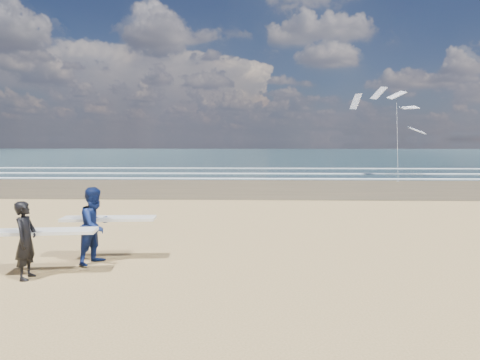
{
  "coord_description": "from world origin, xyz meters",
  "views": [
    {
      "loc": [
        3.86,
        -8.19,
        2.89
      ],
      "look_at": [
        3.41,
        6.0,
        1.54
      ],
      "focal_mm": 32.0,
      "sensor_mm": 36.0,
      "label": 1
    }
  ],
  "objects": [
    {
      "name": "ocean",
      "position": [
        20.0,
        72.0,
        0.01
      ],
      "size": [
        220.0,
        100.0,
        0.02
      ],
      "primitive_type": "cube",
      "color": "#1A323A",
      "rests_on": "ground"
    },
    {
      "name": "foam_breakers",
      "position": [
        20.0,
        28.1,
        0.05
      ],
      "size": [
        220.0,
        11.7,
        0.05
      ],
      "color": "white",
      "rests_on": "ground"
    },
    {
      "name": "kite_1",
      "position": [
        14.55,
        24.25,
        4.3
      ],
      "size": [
        6.22,
        4.78,
        7.5
      ],
      "color": "slate",
      "rests_on": "ground"
    },
    {
      "name": "surfer_near",
      "position": [
        -0.81,
        0.4,
        0.83
      ],
      "size": [
        2.25,
        1.05,
        1.63
      ],
      "color": "black",
      "rests_on": "ground"
    },
    {
      "name": "surfer_far",
      "position": [
        0.2,
        1.52,
        0.9
      ],
      "size": [
        2.23,
        1.23,
        1.79
      ],
      "color": "#0E1C4E",
      "rests_on": "ground"
    }
  ]
}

